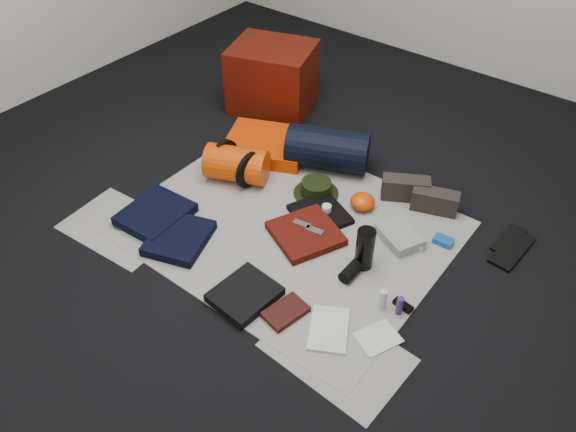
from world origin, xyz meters
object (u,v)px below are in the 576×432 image
Objects in this scene: stuff_sack at (237,164)px; navy_duffel at (328,149)px; water_bottle at (365,249)px; paperback_book at (286,312)px; compact_camera at (417,244)px; red_cabinet at (273,77)px; sleeping_pad at (266,145)px.

stuff_sack is 0.74× the size of navy_duffel.
water_bottle is 1.16× the size of paperback_book.
compact_camera is (0.15, 0.28, -0.10)m from water_bottle.
stuff_sack is at bearing 177.63° from compact_camera.
red_cabinet is 1.83m from paperback_book.
compact_camera is at bearing -41.90° from red_cabinet.
navy_duffel is (0.70, -0.36, -0.09)m from red_cabinet.
compact_camera is at bearing 7.08° from stuff_sack.
navy_duffel reaches higher than paperback_book.
paperback_book is at bearing -118.63° from compact_camera.
water_bottle is (0.99, -0.46, 0.07)m from sleeping_pad.
navy_duffel reaches higher than water_bottle.
red_cabinet is at bearing 146.86° from compact_camera.
stuff_sack reaches higher than compact_camera.
compact_camera is at bearing -9.26° from sleeping_pad.
stuff_sack reaches higher than sleeping_pad.
compact_camera is (1.45, -0.64, -0.19)m from red_cabinet.
sleeping_pad is 1.10m from water_bottle.
navy_duffel is at bearing 50.52° from stuff_sack.
sleeping_pad is at bearing 161.29° from compact_camera.
sleeping_pad is at bearing 98.16° from stuff_sack.
water_bottle is at bearing -53.21° from red_cabinet.
compact_camera is (1.14, -0.19, -0.03)m from sleeping_pad.
water_bottle is 2.58× the size of compact_camera.
sleeping_pad is 1.15m from compact_camera.
paperback_book is at bearing -103.65° from water_bottle.
water_bottle is at bearing -127.22° from compact_camera.
navy_duffel is (0.34, 0.42, 0.02)m from stuff_sack.
paperback_book is at bearing -67.56° from red_cabinet.
red_cabinet is at bearing 129.41° from navy_duffel.
sleeping_pad is 1.38× the size of stuff_sack.
sleeping_pad reaches higher than compact_camera.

